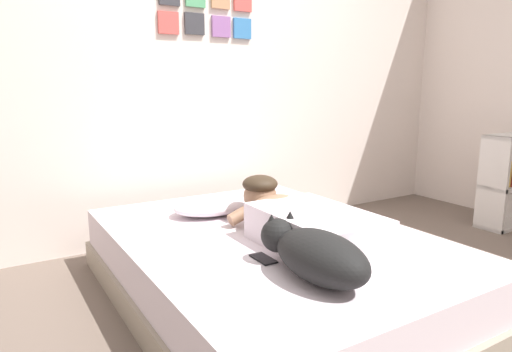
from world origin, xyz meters
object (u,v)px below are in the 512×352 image
Objects in this scene: person_lying at (298,219)px; pillow at (215,205)px; bed at (270,267)px; dog at (315,254)px; bookshelf at (506,181)px; cell_phone at (263,259)px; coffee_cup at (270,203)px.

pillow is at bearing 102.86° from person_lying.
dog is at bearing -105.11° from bed.
person_lying reaches higher than bed.
person_lying is at bearing -60.30° from bed.
pillow is 0.69× the size of bookshelf.
dog is 0.30m from cell_phone.
coffee_cup reaches higher than cell_phone.
coffee_cup is 2.06m from bookshelf.
pillow is at bearing 167.04° from coffee_cup.
bed is 3.93× the size of pillow.
pillow is 0.90× the size of dog.
cell_phone is at bearing -172.02° from bookshelf.
person_lying is 0.34m from cell_phone.
bed is 0.33m from person_lying.
coffee_cup is at bearing 170.21° from bookshelf.
pillow is at bearing 85.74° from dog.
person_lying is at bearing -174.53° from bookshelf.
bed is 0.40m from cell_phone.
bookshelf reaches higher than pillow.
bookshelf reaches higher than bed.
bookshelf is at bearing -9.79° from coffee_cup.
dog is at bearing -113.72° from coffee_cup.
bed is at bearing 51.55° from cell_phone.
bed is 2.73× the size of bookshelf.
bookshelf is at bearing -10.26° from pillow.
bed is 16.36× the size of coffee_cup.
person_lying is at bearing 25.39° from cell_phone.
dog is at bearing -118.51° from person_lying.
person_lying reaches higher than dog.
dog is at bearing -75.69° from cell_phone.
dog is at bearing -94.26° from pillow.
bed is 2.32m from bookshelf.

